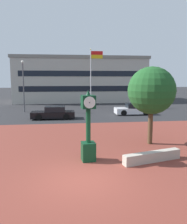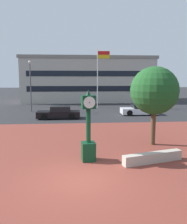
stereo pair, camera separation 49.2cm
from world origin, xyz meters
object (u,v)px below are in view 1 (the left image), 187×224
at_px(car_street_near, 53,113).
at_px(plaza_tree, 153,92).
at_px(car_street_mid, 133,109).
at_px(civic_building, 80,79).
at_px(street_lamp_post, 23,81).
at_px(street_clock, 88,130).
at_px(flagpole_primary, 92,73).

bearing_deg(car_street_near, plaza_tree, -147.29).
relative_size(plaza_tree, car_street_near, 1.10).
bearing_deg(plaza_tree, car_street_near, 123.03).
distance_m(plaza_tree, car_street_mid, 12.56).
xyz_separation_m(plaza_tree, car_street_near, (-6.61, 10.17, -2.73)).
xyz_separation_m(car_street_mid, civic_building, (-4.89, 18.10, 3.36)).
height_order(plaza_tree, civic_building, civic_building).
bearing_deg(civic_building, street_lamp_post, -118.50).
bearing_deg(plaza_tree, street_clock, -148.41).
bearing_deg(civic_building, street_clock, -93.25).
relative_size(car_street_near, civic_building, 0.19).
bearing_deg(street_lamp_post, plaza_tree, -56.39).
xyz_separation_m(car_street_near, civic_building, (4.12, 19.95, 3.36)).
relative_size(plaza_tree, street_lamp_post, 0.77).
height_order(street_clock, car_street_near, street_clock).
bearing_deg(street_lamp_post, civic_building, 61.50).
relative_size(flagpole_primary, street_lamp_post, 1.30).
bearing_deg(civic_building, car_street_near, -101.66).
xyz_separation_m(plaza_tree, flagpole_primary, (-1.53, 18.83, 1.59)).
bearing_deg(street_clock, car_street_mid, 59.56).
height_order(plaza_tree, street_lamp_post, street_lamp_post).
distance_m(plaza_tree, civic_building, 30.23).
distance_m(street_clock, car_street_near, 13.08).
bearing_deg(civic_building, flagpole_primary, -85.14).
distance_m(plaza_tree, car_street_near, 12.43).
distance_m(car_street_mid, flagpole_primary, 8.97).
bearing_deg(plaza_tree, car_street_mid, 78.74).
distance_m(car_street_near, civic_building, 20.65).
height_order(street_clock, plaza_tree, plaza_tree).
bearing_deg(plaza_tree, street_lamp_post, 123.61).
relative_size(car_street_mid, civic_building, 0.18).
xyz_separation_m(car_street_mid, flagpole_primary, (-3.93, 6.81, 4.32)).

